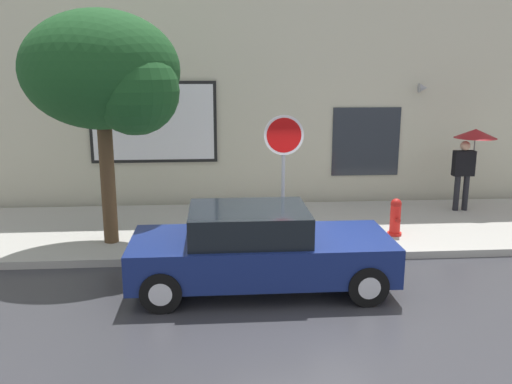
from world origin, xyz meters
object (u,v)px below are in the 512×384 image
fire_hydrant (395,217)px  street_tree (108,75)px  pedestrian_with_umbrella (471,146)px  parked_car (259,249)px  stop_sign (284,155)px

fire_hydrant → street_tree: size_ratio=0.17×
street_tree → pedestrian_with_umbrella: bearing=13.3°
parked_car → pedestrian_with_umbrella: 6.93m
fire_hydrant → pedestrian_with_umbrella: (2.44, 1.86, 1.21)m
parked_car → street_tree: street_tree is taller
street_tree → parked_car: bearing=-38.5°
parked_car → street_tree: 4.43m
fire_hydrant → pedestrian_with_umbrella: 3.30m
pedestrian_with_umbrella → stop_sign: (-4.89, -2.43, 0.23)m
pedestrian_with_umbrella → parked_car: bearing=-143.5°
parked_car → fire_hydrant: (3.07, 2.22, -0.14)m
fire_hydrant → stop_sign: (-2.46, -0.57, 1.44)m
parked_car → street_tree: size_ratio=0.94×
stop_sign → fire_hydrant: bearing=13.0°
street_tree → stop_sign: (3.30, -0.49, -1.49)m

